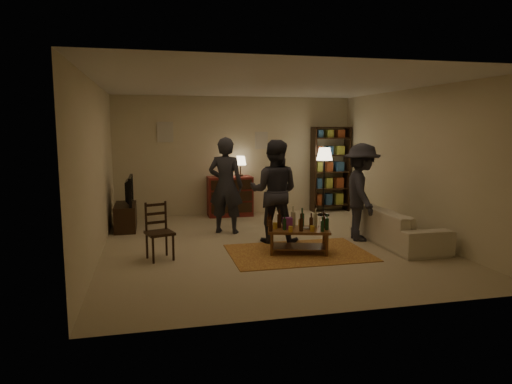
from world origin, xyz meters
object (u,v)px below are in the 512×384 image
object	(u,v)px
sofa	(397,226)
dresser	(230,195)
bookshelf	(330,168)
person_left	(226,185)
coffee_table	(299,230)
floor_lamp	(324,159)
dining_chair	(158,229)
person_right	(274,192)
tv_stand	(126,210)
person_by_sofa	(361,192)

from	to	relation	value
sofa	dresser	bearing A→B (deg)	37.54
bookshelf	person_left	xyz separation A→B (m)	(-2.81, -1.71, -0.12)
coffee_table	person_left	distance (m)	1.98
dresser	sofa	distance (m)	3.93
floor_lamp	dining_chair	bearing A→B (deg)	-144.38
floor_lamp	sofa	xyz separation A→B (m)	(0.32, -2.65, -1.00)
person_left	person_right	xyz separation A→B (m)	(0.70, -0.90, -0.02)
person_right	coffee_table	bearing A→B (deg)	127.54
tv_stand	person_left	size ratio (longest dim) A/B	0.58
dining_chair	person_right	world-z (taller)	person_right
coffee_table	bookshelf	xyz separation A→B (m)	(1.91, 3.40, 0.66)
dining_chair	bookshelf	world-z (taller)	bookshelf
dresser	sofa	xyz separation A→B (m)	(2.39, -3.11, -0.17)
dining_chair	dresser	size ratio (longest dim) A/B	0.65
person_by_sofa	person_left	bearing A→B (deg)	76.63
dining_chair	sofa	world-z (taller)	dining_chair
person_left	coffee_table	bearing A→B (deg)	142.50
tv_stand	floor_lamp	distance (m)	4.45
dresser	floor_lamp	bearing A→B (deg)	-12.64
tv_stand	dresser	world-z (taller)	dresser
sofa	person_left	distance (m)	3.19
sofa	person_right	size ratio (longest dim) A/B	1.16
dining_chair	bookshelf	size ratio (longest dim) A/B	0.44
floor_lamp	person_left	distance (m)	2.74
dresser	dining_chair	bearing A→B (deg)	-117.86
sofa	person_left	size ratio (longest dim) A/B	1.14
bookshelf	person_by_sofa	bearing A→B (deg)	-101.22
coffee_table	dining_chair	xyz separation A→B (m)	(-2.19, 0.19, 0.09)
coffee_table	dining_chair	bearing A→B (deg)	175.08
coffee_table	dining_chair	size ratio (longest dim) A/B	1.22
person_left	dining_chair	bearing A→B (deg)	73.64
tv_stand	person_right	bearing A→B (deg)	-32.24
dresser	sofa	bearing A→B (deg)	-52.46
dresser	person_left	distance (m)	1.75
person_right	person_by_sofa	world-z (taller)	person_right
tv_stand	person_by_sofa	size ratio (longest dim) A/B	0.61
coffee_table	person_right	bearing A→B (deg)	103.76
coffee_table	person_left	bearing A→B (deg)	118.04
tv_stand	person_left	xyz separation A→B (m)	(1.88, -0.73, 0.53)
tv_stand	person_by_sofa	distance (m)	4.55
dresser	floor_lamp	distance (m)	2.28
coffee_table	dresser	bearing A→B (deg)	98.97
coffee_table	bookshelf	bearing A→B (deg)	60.63
person_right	person_by_sofa	bearing A→B (deg)	-163.45
dining_chair	person_by_sofa	xyz separation A→B (m)	(3.54, 0.40, 0.40)
dresser	bookshelf	distance (m)	2.50
coffee_table	person_by_sofa	size ratio (longest dim) A/B	0.62
floor_lamp	person_right	size ratio (longest dim) A/B	0.86
bookshelf	person_left	world-z (taller)	bookshelf
bookshelf	person_by_sofa	world-z (taller)	bookshelf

